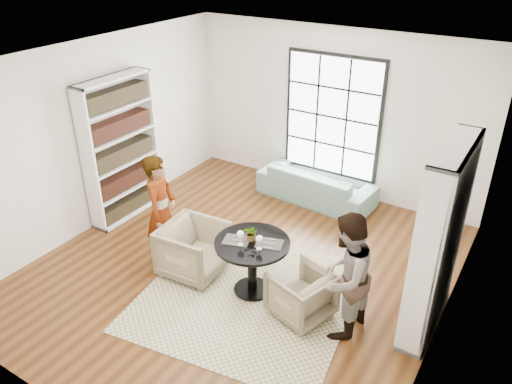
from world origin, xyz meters
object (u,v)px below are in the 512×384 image
Objects in this scene: armchair_right at (301,294)px; person_left at (161,211)px; wine_glass_right at (259,239)px; flower_centerpiece at (251,233)px; pedestal_table at (252,256)px; sofa at (316,185)px; armchair_left at (194,250)px; wine_glass_left at (240,235)px; person_right at (345,277)px.

armchair_right is 0.42× the size of person_left.
wine_glass_right is 0.94× the size of flower_centerpiece.
wine_glass_right is at bearing -109.32° from person_left.
wine_glass_right reaches higher than pedestal_table.
pedestal_table is 4.94× the size of wine_glass_right.
armchair_left is at bearing 84.22° from sofa.
pedestal_table is at bearing 55.92° from wine_glass_left.
person_left is 7.94× the size of wine_glass_left.
wine_glass_left is at bearing -169.25° from wine_glass_right.
person_left is at bearing -85.51° from person_right.
wine_glass_right reaches higher than sofa.
armchair_left is 1.19× the size of armchair_right.
person_right is at bearing 125.61° from sofa.
sofa is 1.24× the size of person_left.
armchair_right is 1.07m from wine_glass_left.
flower_centerpiece is (1.45, 0.11, 0.05)m from person_left.
pedestal_table reaches higher than sofa.
flower_centerpiece reaches higher than armchair_left.
person_left is at bearing 179.71° from wine_glass_right.
armchair_left is at bearing -173.03° from flower_centerpiece.
sofa is 3.39m from person_right.
pedestal_table is at bearing -44.82° from flower_centerpiece.
armchair_left is at bearing -85.45° from person_right.
armchair_left is 1.71m from armchair_right.
person_right is 1.17m from wine_glass_right.
wine_glass_left is (0.84, -0.06, 0.57)m from armchair_left.
person_left reaches higher than armchair_left.
sofa is 2.94m from armchair_left.
wine_glass_right is at bearing -31.93° from flower_centerpiece.
armchair_left is at bearing 176.18° from wine_glass_left.
armchair_left is 0.50× the size of person_left.
flower_centerpiece is at bearing -79.36° from armchair_right.
wine_glass_right is at bearing -84.78° from person_right.
flower_centerpiece is at bearing -87.38° from armchair_left.
pedestal_table is at bearing 102.81° from sofa.
armchair_right is 3.32× the size of wine_glass_left.
flower_centerpiece is at bearing -104.68° from person_left.
pedestal_table is 0.41m from wine_glass_right.
flower_centerpiece is (0.37, -2.78, 0.60)m from sofa.
wine_glass_left reaches higher than armchair_left.
armchair_right is at bearing 116.89° from sofa.
pedestal_table reaches higher than armchair_left.
wine_glass_left is at bearing -111.33° from person_left.
pedestal_table is at bearing -105.95° from person_left.
sofa is 9.82× the size of wine_glass_left.
person_right is at bearing -2.97° from pedestal_table.
person_right is (1.73, -2.88, 0.51)m from sofa.
person_left is 8.43× the size of wine_glass_right.
flower_centerpiece is at bearing 148.07° from wine_glass_right.
armchair_right reaches higher than sofa.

